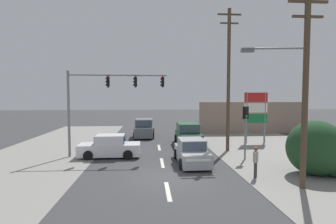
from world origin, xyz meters
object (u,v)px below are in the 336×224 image
object	(u,v)px
utility_pole_midground_right	(229,78)
pedestal_signal_right_kerb	(246,124)
suv_crossing_left	(188,135)
pedestrian_at_kerb	(256,160)
sedan_receding_far	(192,152)
utility_pole_foreground_right	(302,84)
shopping_plaza_sign	(256,110)
traffic_signal_mast	(103,95)
suv_oncoming_near	(144,128)
sedan_kerbside_parked	(110,147)

from	to	relation	value
utility_pole_midground_right	pedestal_signal_right_kerb	size ratio (longest dim) A/B	3.05
suv_crossing_left	pedestrian_at_kerb	bearing A→B (deg)	-77.46
pedestrian_at_kerb	sedan_receding_far	bearing A→B (deg)	131.62
utility_pole_midground_right	utility_pole_foreground_right	bearing A→B (deg)	-84.67
shopping_plaza_sign	sedan_receding_far	distance (m)	9.92
shopping_plaza_sign	sedan_receding_far	size ratio (longest dim) A/B	1.08
utility_pole_foreground_right	utility_pole_midground_right	xyz separation A→B (m)	(-0.78, 8.40, 0.89)
traffic_signal_mast	sedan_receding_far	world-z (taller)	traffic_signal_mast
traffic_signal_mast	pedestrian_at_kerb	size ratio (longest dim) A/B	4.23
sedan_receding_far	utility_pole_midground_right	bearing A→B (deg)	46.23
utility_pole_foreground_right	sedan_receding_far	xyz separation A→B (m)	(-4.19, 4.84, -4.07)
sedan_receding_far	pedestrian_at_kerb	size ratio (longest dim) A/B	2.62
traffic_signal_mast	suv_oncoming_near	xyz separation A→B (m)	(2.68, 8.80, -3.47)
sedan_kerbside_parked	sedan_receding_far	bearing A→B (deg)	-21.62
sedan_receding_far	shopping_plaza_sign	bearing A→B (deg)	44.14
pedestal_signal_right_kerb	suv_oncoming_near	size ratio (longest dim) A/B	0.78
utility_pole_foreground_right	pedestrian_at_kerb	size ratio (longest dim) A/B	5.43
utility_pole_midground_right	sedan_kerbside_parked	bearing A→B (deg)	-170.86
traffic_signal_mast	shopping_plaza_sign	bearing A→B (deg)	18.76
sedan_receding_far	suv_oncoming_near	size ratio (longest dim) A/B	0.93
sedan_receding_far	pedestrian_at_kerb	xyz separation A→B (m)	(2.82, -3.17, 0.22)
shopping_plaza_sign	pedestrian_at_kerb	size ratio (longest dim) A/B	2.82
utility_pole_midground_right	shopping_plaza_sign	bearing A→B (deg)	41.96
shopping_plaza_sign	pedestrian_at_kerb	distance (m)	10.91
utility_pole_foreground_right	suv_crossing_left	bearing A→B (deg)	107.33
traffic_signal_mast	suv_crossing_left	world-z (taller)	traffic_signal_mast
utility_pole_foreground_right	sedan_receding_far	size ratio (longest dim) A/B	2.07
shopping_plaza_sign	pedestal_signal_right_kerb	bearing A→B (deg)	-118.10
utility_pole_midground_right	sedan_receding_far	world-z (taller)	utility_pole_midground_right
utility_pole_foreground_right	traffic_signal_mast	bearing A→B (deg)	144.21
suv_crossing_left	suv_oncoming_near	bearing A→B (deg)	128.41
suv_oncoming_near	traffic_signal_mast	bearing A→B (deg)	-106.94
traffic_signal_mast	sedan_kerbside_parked	distance (m)	3.69
utility_pole_midground_right	sedan_receding_far	xyz separation A→B (m)	(-3.41, -3.56, -4.97)
traffic_signal_mast	pedestal_signal_right_kerb	size ratio (longest dim) A/B	1.94
utility_pole_midground_right	suv_oncoming_near	distance (m)	11.15
sedan_receding_far	suv_oncoming_near	distance (m)	11.62
sedan_receding_far	suv_oncoming_near	bearing A→B (deg)	105.76
sedan_kerbside_parked	suv_oncoming_near	xyz separation A→B (m)	(2.24, 9.05, 0.18)
suv_crossing_left	utility_pole_midground_right	bearing A→B (deg)	-45.58
shopping_plaza_sign	sedan_kerbside_parked	world-z (taller)	shopping_plaza_sign
utility_pole_foreground_right	shopping_plaza_sign	world-z (taller)	utility_pole_foreground_right
utility_pole_foreground_right	utility_pole_midground_right	distance (m)	8.48
sedan_kerbside_parked	suv_oncoming_near	distance (m)	9.32
suv_crossing_left	sedan_kerbside_parked	size ratio (longest dim) A/B	1.07
sedan_receding_far	suv_crossing_left	distance (m)	6.35
shopping_plaza_sign	suv_oncoming_near	size ratio (longest dim) A/B	1.00
utility_pole_midground_right	pedestal_signal_right_kerb	xyz separation A→B (m)	(0.33, -2.82, -3.25)
sedan_receding_far	sedan_kerbside_parked	world-z (taller)	same
suv_crossing_left	pedestrian_at_kerb	distance (m)	9.71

